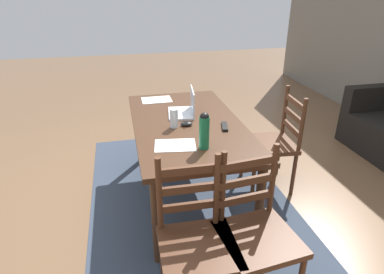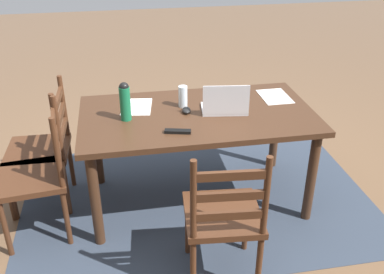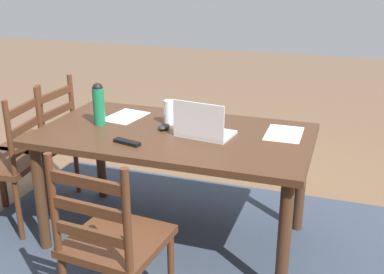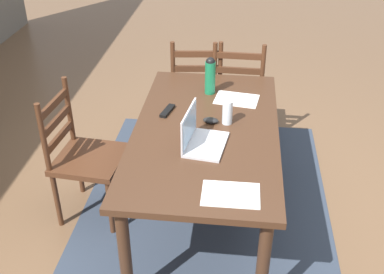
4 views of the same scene
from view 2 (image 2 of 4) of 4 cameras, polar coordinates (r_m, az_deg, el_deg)
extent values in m
plane|color=brown|center=(3.48, 0.65, -7.99)|extent=(14.00, 14.00, 0.00)
cube|color=#333D4C|center=(3.48, 0.65, -7.95)|extent=(2.67, 1.77, 0.01)
cube|color=#422819|center=(3.11, 0.72, 2.82)|extent=(1.65, 0.90, 0.04)
cylinder|color=#422819|center=(3.79, 10.75, 0.93)|extent=(0.07, 0.07, 0.70)
cylinder|color=#422819|center=(3.57, -12.31, -1.03)|extent=(0.07, 0.07, 0.70)
cylinder|color=#422819|center=(3.20, 15.25, -5.10)|extent=(0.07, 0.07, 0.70)
cylinder|color=#422819|center=(2.94, -12.46, -8.02)|extent=(0.07, 0.07, 0.70)
cube|color=#4C2B19|center=(3.10, -20.19, -4.99)|extent=(0.49, 0.49, 0.04)
cylinder|color=#4C2B19|center=(3.10, -23.08, -10.93)|extent=(0.04, 0.04, 0.43)
cylinder|color=#4C2B19|center=(3.41, -22.64, -7.01)|extent=(0.04, 0.04, 0.43)
cylinder|color=#4C2B19|center=(3.06, -15.98, -10.10)|extent=(0.04, 0.04, 0.43)
cylinder|color=#4C2B19|center=(3.37, -16.25, -6.21)|extent=(0.04, 0.04, 0.43)
cylinder|color=#4C2B19|center=(2.80, -17.08, -2.22)|extent=(0.04, 0.04, 0.50)
cylinder|color=#4C2B19|center=(3.13, -17.24, 1.17)|extent=(0.04, 0.04, 0.50)
cube|color=#4C2B19|center=(3.01, -16.90, -2.10)|extent=(0.06, 0.36, 0.05)
cube|color=#4C2B19|center=(2.95, -17.23, 0.00)|extent=(0.06, 0.36, 0.05)
cube|color=#4C2B19|center=(2.90, -17.58, 2.17)|extent=(0.06, 0.36, 0.05)
cube|color=#4C2B19|center=(3.41, -19.39, -1.70)|extent=(0.45, 0.45, 0.04)
cylinder|color=#4C2B19|center=(3.41, -22.36, -6.92)|extent=(0.04, 0.04, 0.43)
cylinder|color=#4C2B19|center=(3.72, -21.27, -3.59)|extent=(0.04, 0.04, 0.43)
cylinder|color=#4C2B19|center=(3.33, -16.00, -6.59)|extent=(0.04, 0.04, 0.43)
cylinder|color=#4C2B19|center=(3.65, -15.47, -3.22)|extent=(0.04, 0.04, 0.43)
cylinder|color=#4C2B19|center=(3.09, -16.99, 0.84)|extent=(0.04, 0.04, 0.50)
cylinder|color=#4C2B19|center=(3.43, -16.33, 3.72)|extent=(0.04, 0.04, 0.50)
cube|color=#4C2B19|center=(3.30, -16.41, 0.80)|extent=(0.03, 0.36, 0.05)
cube|color=#4C2B19|center=(3.25, -16.70, 2.75)|extent=(0.03, 0.36, 0.05)
cube|color=#4C2B19|center=(3.20, -17.01, 4.77)|extent=(0.03, 0.36, 0.05)
cube|color=#4C2B19|center=(2.60, 3.99, -9.99)|extent=(0.48, 0.48, 0.04)
cylinder|color=#4C2B19|center=(2.88, -0.56, -11.56)|extent=(0.04, 0.04, 0.43)
cylinder|color=#4C2B19|center=(2.93, 7.01, -11.05)|extent=(0.04, 0.04, 0.43)
cylinder|color=#4C2B19|center=(2.60, 0.14, -16.90)|extent=(0.04, 0.04, 0.43)
cylinder|color=#4C2B19|center=(2.65, 8.69, -16.20)|extent=(0.04, 0.04, 0.43)
cylinder|color=#4C2B19|center=(2.28, 0.18, -8.44)|extent=(0.04, 0.04, 0.50)
cylinder|color=#4C2B19|center=(2.33, 9.60, -7.82)|extent=(0.04, 0.04, 0.50)
cube|color=#4C2B19|center=(2.36, 4.85, -10.11)|extent=(0.36, 0.06, 0.05)
cube|color=#4C2B19|center=(2.28, 4.98, -7.65)|extent=(0.36, 0.06, 0.05)
cube|color=#4C2B19|center=(2.21, 5.11, -5.02)|extent=(0.36, 0.06, 0.05)
cube|color=silver|center=(3.16, 4.17, 3.68)|extent=(0.35, 0.26, 0.02)
cube|color=silver|center=(3.01, 4.45, 4.79)|extent=(0.32, 0.05, 0.21)
cube|color=#A5CCEA|center=(3.02, 4.44, 4.84)|extent=(0.29, 0.05, 0.19)
cylinder|color=#197247|center=(2.99, -8.68, 4.31)|extent=(0.07, 0.07, 0.24)
sphere|color=black|center=(2.95, -8.84, 6.42)|extent=(0.07, 0.07, 0.07)
cylinder|color=silver|center=(3.17, -1.19, 5.28)|extent=(0.07, 0.07, 0.16)
ellipsoid|color=black|center=(3.10, -0.73, 3.51)|extent=(0.07, 0.11, 0.03)
cube|color=black|center=(2.83, -1.87, 0.74)|extent=(0.18, 0.08, 0.02)
cube|color=white|center=(3.43, 10.71, 5.20)|extent=(0.21, 0.30, 0.00)
cube|color=white|center=(3.22, -7.21, 3.92)|extent=(0.25, 0.32, 0.00)
camera|label=1|loc=(3.85, -43.75, 17.31)|focal=30.72mm
camera|label=3|loc=(1.57, 66.99, -2.44)|focal=44.00mm
camera|label=4|loc=(4.26, 40.12, 25.11)|focal=43.97mm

